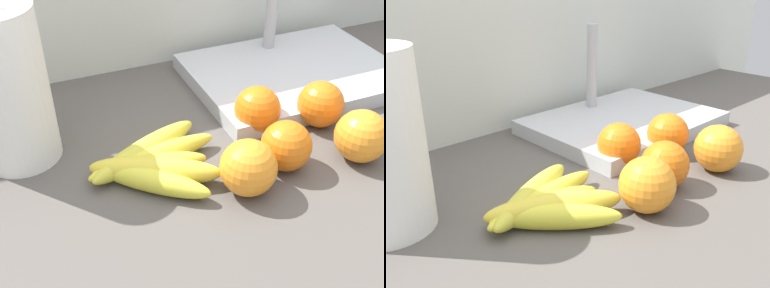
# 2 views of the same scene
# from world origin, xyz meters

# --- Properties ---
(wall_back) EXTENTS (2.33, 0.06, 1.30)m
(wall_back) POSITION_xyz_m (0.00, 0.37, 0.65)
(wall_back) COLOR silver
(wall_back) RESTS_ON ground
(banana_bunch) EXTENTS (0.22, 0.20, 0.04)m
(banana_bunch) POSITION_xyz_m (-0.12, -0.00, 0.91)
(banana_bunch) COLOR yellow
(banana_bunch) RESTS_ON counter
(orange_front) EXTENTS (0.08, 0.08, 0.08)m
(orange_front) POSITION_xyz_m (0.08, -0.06, 0.93)
(orange_front) COLOR orange
(orange_front) RESTS_ON counter
(orange_far_right) EXTENTS (0.08, 0.08, 0.08)m
(orange_far_right) POSITION_xyz_m (0.09, 0.04, 0.93)
(orange_far_right) COLOR orange
(orange_far_right) RESTS_ON counter
(orange_right) EXTENTS (0.08, 0.08, 0.08)m
(orange_right) POSITION_xyz_m (0.20, -0.09, 0.93)
(orange_right) COLOR orange
(orange_right) RESTS_ON counter
(orange_back_left) EXTENTS (0.08, 0.08, 0.08)m
(orange_back_left) POSITION_xyz_m (0.19, 0.01, 0.93)
(orange_back_left) COLOR orange
(orange_back_left) RESTS_ON counter
(orange_center) EXTENTS (0.08, 0.08, 0.08)m
(orange_center) POSITION_xyz_m (-0.00, -0.09, 0.93)
(orange_center) COLOR orange
(orange_center) RESTS_ON counter
(sink_basin) EXTENTS (0.40, 0.29, 0.22)m
(sink_basin) POSITION_xyz_m (0.24, 0.16, 0.91)
(sink_basin) COLOR #B7BABF
(sink_basin) RESTS_ON counter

